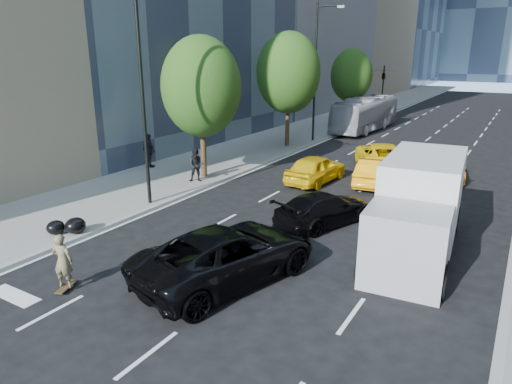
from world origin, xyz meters
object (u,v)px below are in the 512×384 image
Objects in this scene: skateboarder at (63,264)px; city_bus at (365,114)px; box_truck at (418,207)px; black_sedan_lincoln at (227,254)px; black_sedan_mercedes at (324,209)px.

city_bus reaches higher than skateboarder.
box_truck reaches higher than skateboarder.
black_sedan_lincoln is 29.96m from city_bus.
city_bus is at bearing -63.78° from black_sedan_lincoln.
box_truck is (3.77, -0.86, 1.00)m from black_sedan_mercedes.
skateboarder is 0.28× the size of black_sedan_lincoln.
black_sedan_lincoln is 6.79m from box_truck.
city_bus is 26.32m from box_truck.
box_truck reaches higher than city_bus.
black_sedan_mercedes is (4.40, 8.92, -0.16)m from skateboarder.
skateboarder is 11.51m from box_truck.
black_sedan_mercedes is 0.65× the size of box_truck.
box_truck is at bearing -156.87° from skateboarder.
skateboarder is at bearing -84.93° from city_bus.
box_truck is (4.47, 5.04, 0.83)m from black_sedan_lincoln.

